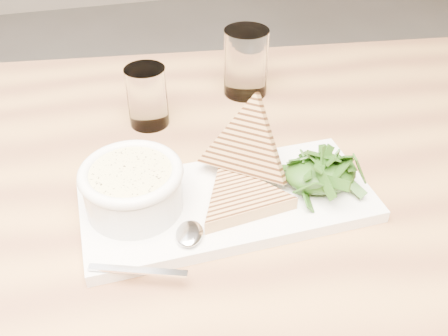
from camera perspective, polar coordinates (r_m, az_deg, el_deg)
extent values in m
cube|color=#A87742|center=(0.70, -2.70, -4.19)|extent=(1.44, 1.06, 0.04)
cylinder|color=#A87742|center=(1.42, 19.10, -0.04)|extent=(0.06, 0.06, 0.69)
cube|color=white|center=(0.66, 0.45, -3.88)|extent=(0.38, 0.18, 0.02)
cylinder|color=white|center=(0.63, -10.30, -2.73)|extent=(0.12, 0.12, 0.05)
cylinder|color=beige|center=(0.61, -10.60, -0.68)|extent=(0.10, 0.10, 0.01)
torus|color=white|center=(0.61, -10.62, -0.53)|extent=(0.13, 0.13, 0.01)
ellipsoid|color=#163A10|center=(0.67, 10.98, -0.58)|extent=(0.10, 0.08, 0.04)
ellipsoid|color=silver|center=(0.60, -3.97, -7.48)|extent=(0.05, 0.05, 0.01)
cube|color=silver|center=(0.57, -9.81, -11.45)|extent=(0.11, 0.05, 0.00)
cylinder|color=white|center=(0.81, -8.77, 8.06)|extent=(0.06, 0.06, 0.10)
cylinder|color=white|center=(0.88, 2.51, 11.97)|extent=(0.08, 0.08, 0.12)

